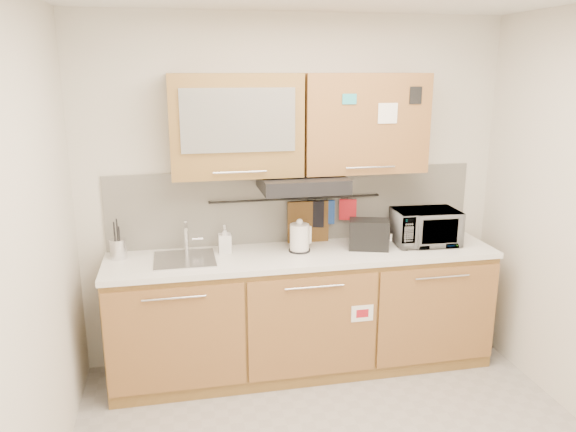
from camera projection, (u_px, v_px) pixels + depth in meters
name	position (u px, v px, depth m)	size (l,w,h in m)	color
wall_back	(295.00, 192.00, 4.26)	(3.20, 3.20, 0.00)	silver
wall_left	(19.00, 277.00, 2.53)	(3.00, 3.00, 0.00)	silver
base_cabinet	(303.00, 318.00, 4.20)	(2.80, 0.64, 0.88)	olive
countertop	(304.00, 255.00, 4.07)	(2.82, 0.62, 0.04)	white
backsplash	(295.00, 205.00, 4.27)	(2.80, 0.02, 0.56)	silver
upper_cabinets	(300.00, 124.00, 3.96)	(1.82, 0.37, 0.70)	olive
range_hood	(302.00, 183.00, 3.99)	(0.60, 0.46, 0.10)	black
sink	(185.00, 259.00, 3.91)	(0.42, 0.40, 0.26)	silver
utensil_rail	(296.00, 199.00, 4.22)	(0.02, 0.02, 1.30)	black
utensil_crock	(118.00, 248.00, 3.91)	(0.13, 0.13, 0.28)	silver
kettle	(300.00, 238.00, 4.07)	(0.19, 0.18, 0.25)	white
toaster	(369.00, 234.00, 4.12)	(0.33, 0.25, 0.22)	black
microwave	(425.00, 227.00, 4.23)	(0.48, 0.32, 0.26)	#999999
soap_bottle	(225.00, 239.00, 4.04)	(0.09, 0.09, 0.20)	#999999
cutting_board	(308.00, 226.00, 4.28)	(0.32, 0.02, 0.39)	brown
oven_mitt	(327.00, 212.00, 4.28)	(0.11, 0.03, 0.18)	navy
dark_pouch	(315.00, 214.00, 4.27)	(0.13, 0.04, 0.20)	black
pot_holder	(348.00, 210.00, 4.31)	(0.13, 0.02, 0.16)	#B41821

